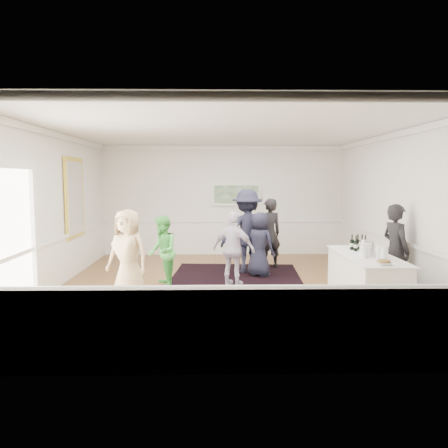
{
  "coord_description": "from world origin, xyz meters",
  "views": [
    {
      "loc": [
        -0.22,
        -8.81,
        2.25
      ],
      "look_at": [
        -0.03,
        0.2,
        1.3
      ],
      "focal_mm": 35.0,
      "sensor_mm": 36.0,
      "label": 1
    }
  ],
  "objects_px": {
    "bartender": "(396,251)",
    "guest_green": "(162,251)",
    "guest_navy": "(260,244)",
    "ice_bucket": "(367,247)",
    "nut_bowl": "(384,262)",
    "serving_table": "(366,280)",
    "guest_tan": "(128,255)",
    "guest_dark_a": "(247,231)",
    "guest_dark_b": "(269,233)",
    "guest_lilac": "(234,249)"
  },
  "relations": [
    {
      "from": "serving_table",
      "to": "guest_tan",
      "type": "height_order",
      "value": "guest_tan"
    },
    {
      "from": "guest_green",
      "to": "guest_dark_a",
      "type": "distance_m",
      "value": 2.3
    },
    {
      "from": "guest_dark_a",
      "to": "guest_dark_b",
      "type": "height_order",
      "value": "guest_dark_a"
    },
    {
      "from": "guest_dark_b",
      "to": "guest_navy",
      "type": "relative_size",
      "value": 1.18
    },
    {
      "from": "guest_navy",
      "to": "ice_bucket",
      "type": "distance_m",
      "value": 2.78
    },
    {
      "from": "ice_bucket",
      "to": "guest_navy",
      "type": "bearing_deg",
      "value": 127.79
    },
    {
      "from": "nut_bowl",
      "to": "ice_bucket",
      "type": "bearing_deg",
      "value": 85.63
    },
    {
      "from": "guest_green",
      "to": "bartender",
      "type": "bearing_deg",
      "value": 68.05
    },
    {
      "from": "guest_lilac",
      "to": "nut_bowl",
      "type": "bearing_deg",
      "value": 161.31
    },
    {
      "from": "guest_tan",
      "to": "guest_lilac",
      "type": "bearing_deg",
      "value": 47.8
    },
    {
      "from": "serving_table",
      "to": "guest_dark_a",
      "type": "bearing_deg",
      "value": 124.89
    },
    {
      "from": "guest_green",
      "to": "guest_dark_a",
      "type": "relative_size",
      "value": 0.75
    },
    {
      "from": "guest_navy",
      "to": "nut_bowl",
      "type": "xyz_separation_m",
      "value": [
        1.62,
        -3.2,
        0.2
      ]
    },
    {
      "from": "guest_lilac",
      "to": "ice_bucket",
      "type": "xyz_separation_m",
      "value": [
        2.33,
        -1.25,
        0.23
      ]
    },
    {
      "from": "bartender",
      "to": "guest_dark_a",
      "type": "bearing_deg",
      "value": 32.65
    },
    {
      "from": "guest_lilac",
      "to": "ice_bucket",
      "type": "relative_size",
      "value": 6.03
    },
    {
      "from": "bartender",
      "to": "guest_tan",
      "type": "bearing_deg",
      "value": 73.45
    },
    {
      "from": "guest_tan",
      "to": "guest_green",
      "type": "relative_size",
      "value": 1.14
    },
    {
      "from": "bartender",
      "to": "ice_bucket",
      "type": "bearing_deg",
      "value": 103.2
    },
    {
      "from": "guest_dark_a",
      "to": "guest_dark_b",
      "type": "bearing_deg",
      "value": -151.62
    },
    {
      "from": "bartender",
      "to": "guest_green",
      "type": "relative_size",
      "value": 1.19
    },
    {
      "from": "guest_lilac",
      "to": "ice_bucket",
      "type": "bearing_deg",
      "value": 178.19
    },
    {
      "from": "serving_table",
      "to": "guest_tan",
      "type": "bearing_deg",
      "value": 174.18
    },
    {
      "from": "guest_tan",
      "to": "nut_bowl",
      "type": "relative_size",
      "value": 7.09
    },
    {
      "from": "guest_tan",
      "to": "nut_bowl",
      "type": "distance_m",
      "value": 4.45
    },
    {
      "from": "guest_dark_b",
      "to": "nut_bowl",
      "type": "distance_m",
      "value": 4.33
    },
    {
      "from": "guest_green",
      "to": "serving_table",
      "type": "bearing_deg",
      "value": 58.21
    },
    {
      "from": "guest_lilac",
      "to": "ice_bucket",
      "type": "height_order",
      "value": "guest_lilac"
    },
    {
      "from": "guest_navy",
      "to": "guest_lilac",
      "type": "bearing_deg",
      "value": 96.07
    },
    {
      "from": "guest_navy",
      "to": "nut_bowl",
      "type": "distance_m",
      "value": 3.59
    },
    {
      "from": "guest_dark_b",
      "to": "nut_bowl",
      "type": "xyz_separation_m",
      "value": [
        1.29,
        -4.13,
        0.06
      ]
    },
    {
      "from": "guest_lilac",
      "to": "bartender",
      "type": "bearing_deg",
      "value": -168.79
    },
    {
      "from": "guest_dark_a",
      "to": "serving_table",
      "type": "bearing_deg",
      "value": 112.07
    },
    {
      "from": "nut_bowl",
      "to": "bartender",
      "type": "bearing_deg",
      "value": 61.46
    },
    {
      "from": "bartender",
      "to": "guest_tan",
      "type": "height_order",
      "value": "bartender"
    },
    {
      "from": "guest_tan",
      "to": "guest_lilac",
      "type": "height_order",
      "value": "guest_tan"
    },
    {
      "from": "guest_green",
      "to": "ice_bucket",
      "type": "distance_m",
      "value": 4.02
    },
    {
      "from": "bartender",
      "to": "guest_green",
      "type": "bearing_deg",
      "value": 61.42
    },
    {
      "from": "bartender",
      "to": "guest_navy",
      "type": "relative_size",
      "value": 1.19
    },
    {
      "from": "serving_table",
      "to": "nut_bowl",
      "type": "relative_size",
      "value": 9.37
    },
    {
      "from": "guest_dark_a",
      "to": "guest_lilac",
      "type": "bearing_deg",
      "value": 61.55
    },
    {
      "from": "guest_tan",
      "to": "guest_dark_b",
      "type": "xyz_separation_m",
      "value": [
        2.96,
        2.82,
        0.03
      ]
    },
    {
      "from": "serving_table",
      "to": "guest_navy",
      "type": "relative_size",
      "value": 1.5
    },
    {
      "from": "serving_table",
      "to": "guest_green",
      "type": "relative_size",
      "value": 1.5
    },
    {
      "from": "serving_table",
      "to": "guest_tan",
      "type": "relative_size",
      "value": 1.32
    },
    {
      "from": "bartender",
      "to": "guest_lilac",
      "type": "xyz_separation_m",
      "value": [
        -3.04,
        0.83,
        -0.1
      ]
    },
    {
      "from": "guest_green",
      "to": "guest_navy",
      "type": "height_order",
      "value": "guest_navy"
    },
    {
      "from": "bartender",
      "to": "guest_lilac",
      "type": "height_order",
      "value": "bartender"
    },
    {
      "from": "serving_table",
      "to": "guest_navy",
      "type": "xyz_separation_m",
      "value": [
        -1.66,
        2.32,
        0.29
      ]
    },
    {
      "from": "guest_green",
      "to": "ice_bucket",
      "type": "height_order",
      "value": "guest_green"
    }
  ]
}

